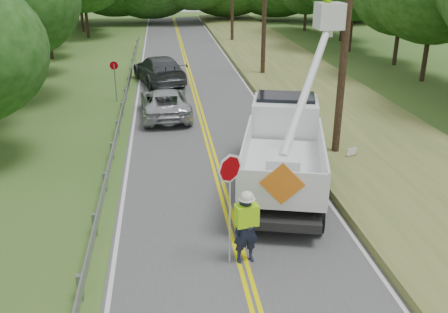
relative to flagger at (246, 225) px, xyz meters
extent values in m
plane|color=#30591F|center=(-0.08, -2.09, -1.14)|extent=(140.00, 140.00, 0.00)
cube|color=#4D4D50|center=(-0.08, 11.91, -1.13)|extent=(7.20, 96.00, 0.02)
cube|color=#F8E900|center=(-0.18, 11.91, -1.12)|extent=(0.12, 96.00, 0.00)
cube|color=#F8E900|center=(0.02, 11.91, -1.12)|extent=(0.12, 96.00, 0.00)
cube|color=silver|center=(-3.53, 11.91, -1.12)|extent=(0.12, 96.00, 0.00)
cube|color=silver|center=(3.37, 11.91, -1.12)|extent=(0.12, 96.00, 0.00)
cube|color=gray|center=(-4.18, -1.09, -0.79)|extent=(0.12, 0.14, 0.70)
cube|color=gray|center=(-4.18, 1.91, -0.79)|extent=(0.12, 0.14, 0.70)
cube|color=gray|center=(-4.18, 4.91, -0.79)|extent=(0.12, 0.14, 0.70)
cube|color=gray|center=(-4.18, 7.91, -0.79)|extent=(0.12, 0.14, 0.70)
cube|color=gray|center=(-4.18, 10.91, -0.79)|extent=(0.12, 0.14, 0.70)
cube|color=gray|center=(-4.18, 13.91, -0.79)|extent=(0.12, 0.14, 0.70)
cube|color=gray|center=(-4.18, 16.91, -0.79)|extent=(0.12, 0.14, 0.70)
cube|color=gray|center=(-4.18, 19.91, -0.79)|extent=(0.12, 0.14, 0.70)
cube|color=gray|center=(-4.18, 22.91, -0.79)|extent=(0.12, 0.14, 0.70)
cube|color=gray|center=(-4.18, 25.91, -0.79)|extent=(0.12, 0.14, 0.70)
cube|color=gray|center=(-4.18, 28.91, -0.79)|extent=(0.12, 0.14, 0.70)
cube|color=gray|center=(-4.18, 31.91, -0.79)|extent=(0.12, 0.14, 0.70)
cube|color=gray|center=(-4.18, 34.91, -0.79)|extent=(0.12, 0.14, 0.70)
cube|color=gray|center=(-4.08, 12.91, -0.54)|extent=(0.05, 48.00, 0.34)
cylinder|color=black|center=(4.92, 6.91, 3.86)|extent=(0.30, 0.30, 10.00)
cylinder|color=black|center=(4.92, 21.91, 3.86)|extent=(0.30, 0.30, 10.00)
cube|color=#55672E|center=(7.02, 11.91, -0.99)|extent=(7.00, 96.00, 0.30)
cylinder|color=#332319|center=(-10.06, 17.47, 0.54)|extent=(0.32, 0.32, 3.36)
cylinder|color=#332319|center=(-10.54, 24.39, 0.06)|extent=(0.32, 0.32, 2.40)
ellipsoid|color=#133E0D|center=(-10.54, 24.39, 2.99)|extent=(5.59, 5.59, 4.92)
cylinder|color=#332319|center=(-10.97, 30.61, 0.00)|extent=(0.32, 0.32, 2.28)
ellipsoid|color=#133E0D|center=(-10.97, 30.61, 2.79)|extent=(5.32, 5.32, 4.68)
cylinder|color=#332319|center=(-12.70, 35.24, 0.38)|extent=(0.32, 0.32, 3.04)
cylinder|color=#332319|center=(-9.49, 42.07, 0.65)|extent=(0.32, 0.32, 3.58)
cylinder|color=#332319|center=(-10.65, 46.86, 0.56)|extent=(0.32, 0.32, 3.39)
cylinder|color=#332319|center=(15.29, 19.30, 0.62)|extent=(0.32, 0.32, 3.53)
cylinder|color=#332319|center=(15.84, 24.62, 0.46)|extent=(0.32, 0.32, 3.20)
cylinder|color=#332319|center=(14.55, 30.86, 0.75)|extent=(0.32, 0.32, 3.78)
cylinder|color=#332319|center=(15.84, 36.60, 0.89)|extent=(0.32, 0.32, 4.06)
cylinder|color=#332319|center=(15.43, 40.03, 0.87)|extent=(0.32, 0.32, 4.01)
cylinder|color=#332319|center=(14.34, 44.29, 0.15)|extent=(0.32, 0.32, 2.58)
imported|color=#191E33|center=(0.01, 0.00, -0.15)|extent=(0.78, 0.59, 1.93)
cube|color=#97DF0C|center=(0.01, 0.00, 0.28)|extent=(0.65, 0.46, 0.58)
ellipsoid|color=white|center=(0.01, 0.00, 0.82)|extent=(0.36, 0.36, 0.29)
cylinder|color=#B7B7B7|center=(-0.44, -0.03, 0.23)|extent=(0.04, 0.04, 2.70)
cylinder|color=#8A0007|center=(-0.44, -0.03, 1.65)|extent=(0.66, 0.45, 0.77)
cylinder|color=black|center=(0.25, 1.81, -0.59)|extent=(0.59, 1.12, 1.07)
cylinder|color=black|center=(2.40, 1.25, -0.59)|extent=(0.59, 1.12, 1.07)
cylinder|color=black|center=(0.81, 3.97, -0.59)|extent=(0.59, 1.12, 1.07)
cylinder|color=black|center=(2.96, 3.41, -0.59)|extent=(0.59, 1.12, 1.07)
cylinder|color=black|center=(1.51, 6.66, -0.59)|extent=(0.59, 1.12, 1.07)
cylinder|color=black|center=(3.66, 6.10, -0.59)|extent=(0.59, 1.12, 1.07)
cube|color=black|center=(1.97, 4.01, -0.51)|extent=(4.05, 7.48, 0.28)
cube|color=white|center=(1.77, 3.26, 0.05)|extent=(3.76, 5.60, 0.24)
cube|color=white|center=(0.56, 3.57, 0.60)|extent=(1.35, 4.97, 1.00)
cube|color=white|center=(2.99, 2.94, 0.60)|extent=(1.35, 4.97, 1.00)
cube|color=white|center=(1.13, 0.80, 0.60)|extent=(2.49, 0.71, 1.00)
cube|color=white|center=(2.73, 6.92, 0.38)|extent=(2.95, 2.68, 2.00)
cube|color=black|center=(2.78, 7.13, 1.10)|extent=(2.52, 1.96, 0.83)
cube|color=white|center=(1.46, 2.07, 0.60)|extent=(1.22, 1.22, 0.89)
cube|color=white|center=(4.22, 6.91, 4.53)|extent=(0.95, 0.95, 0.95)
cube|color=orange|center=(1.11, 0.73, 0.77)|extent=(1.23, 0.36, 1.26)
imported|color=#B5B9BE|center=(-1.94, 13.50, -0.39)|extent=(2.70, 5.35, 1.45)
imported|color=#3E4246|center=(-2.20, 20.93, -0.24)|extent=(3.88, 6.48, 1.76)
cylinder|color=gray|center=(-4.68, 16.77, -0.05)|extent=(0.06, 0.06, 2.17)
cylinder|color=#8A0007|center=(-4.68, 16.77, 0.93)|extent=(0.49, 0.12, 0.49)
cube|color=white|center=(5.35, 6.23, -0.64)|extent=(0.45, 0.15, 0.32)
cylinder|color=gray|center=(5.17, 6.23, -0.91)|extent=(0.02, 0.02, 0.46)
cylinder|color=gray|center=(5.54, 6.23, -0.91)|extent=(0.02, 0.02, 0.46)
camera|label=1|loc=(-1.99, -11.01, 6.47)|focal=39.04mm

